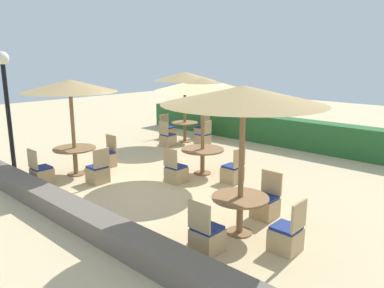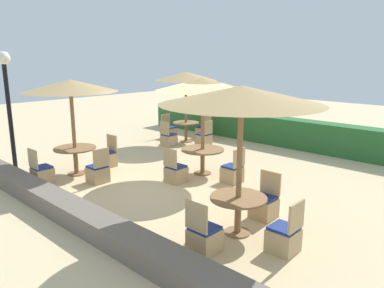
{
  "view_description": "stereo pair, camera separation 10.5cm",
  "coord_description": "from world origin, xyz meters",
  "px_view_note": "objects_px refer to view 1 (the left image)",
  "views": [
    {
      "loc": [
        6.58,
        -6.56,
        3.19
      ],
      "look_at": [
        0.0,
        0.6,
        0.9
      ],
      "focal_mm": 35.0,
      "sensor_mm": 36.0,
      "label": 1
    },
    {
      "loc": [
        6.66,
        -6.49,
        3.19
      ],
      "look_at": [
        0.0,
        0.6,
        0.9
      ],
      "focal_mm": 35.0,
      "sensor_mm": 36.0,
      "label": 2
    }
  ],
  "objects_px": {
    "patio_chair_front_left_north": "(107,158)",
    "patio_chair_back_left_east": "(203,139)",
    "patio_chair_front_left_east": "(98,173)",
    "patio_chair_front_right_south": "(207,237)",
    "round_table_front_right": "(240,205)",
    "round_table_back_left": "(185,127)",
    "patio_chair_front_right_east": "(287,237)",
    "parasol_front_left": "(70,86)",
    "round_table_center": "(202,153)",
    "round_table_front_left": "(75,153)",
    "parasol_center": "(203,85)",
    "patio_chair_back_left_south": "(168,139)",
    "patio_chair_back_left_north": "(202,131)",
    "patio_chair_center_east": "(233,172)",
    "parasol_back_left": "(185,77)",
    "lamp_post": "(5,88)",
    "patio_chair_back_left_west": "(168,131)",
    "patio_chair_front_right_north": "(266,205)",
    "parasol_front_right": "(244,96)",
    "patio_chair_center_south": "(176,173)",
    "patio_chair_front_left_south": "(41,174)"
  },
  "relations": [
    {
      "from": "patio_chair_front_left_north",
      "to": "patio_chair_back_left_east",
      "type": "height_order",
      "value": "same"
    },
    {
      "from": "patio_chair_front_left_east",
      "to": "patio_chair_front_right_south",
      "type": "relative_size",
      "value": 1.0
    },
    {
      "from": "patio_chair_front_left_east",
      "to": "round_table_front_right",
      "type": "distance_m",
      "value": 4.35
    },
    {
      "from": "round_table_back_left",
      "to": "patio_chair_front_right_east",
      "type": "bearing_deg",
      "value": -34.78
    },
    {
      "from": "parasol_front_left",
      "to": "round_table_center",
      "type": "distance_m",
      "value": 3.95
    },
    {
      "from": "round_table_front_left",
      "to": "parasol_center",
      "type": "height_order",
      "value": "parasol_center"
    },
    {
      "from": "round_table_front_left",
      "to": "patio_chair_back_left_south",
      "type": "relative_size",
      "value": 1.22
    },
    {
      "from": "patio_chair_back_left_north",
      "to": "patio_chair_center_east",
      "type": "bearing_deg",
      "value": 139.36
    },
    {
      "from": "patio_chair_back_left_east",
      "to": "patio_chair_back_left_north",
      "type": "bearing_deg",
      "value": 42.27
    },
    {
      "from": "parasol_back_left",
      "to": "patio_chair_back_left_north",
      "type": "xyz_separation_m",
      "value": [
        -0.02,
        1.02,
        -2.19
      ]
    },
    {
      "from": "patio_chair_front_left_east",
      "to": "lamp_post",
      "type": "bearing_deg",
      "value": 110.12
    },
    {
      "from": "patio_chair_front_left_east",
      "to": "patio_chair_back_left_west",
      "type": "height_order",
      "value": "same"
    },
    {
      "from": "patio_chair_front_left_east",
      "to": "patio_chair_front_right_north",
      "type": "bearing_deg",
      "value": -75.88
    },
    {
      "from": "parasol_front_right",
      "to": "round_table_front_right",
      "type": "relative_size",
      "value": 2.74
    },
    {
      "from": "lamp_post",
      "to": "patio_chair_front_left_north",
      "type": "xyz_separation_m",
      "value": [
        1.68,
        1.99,
        -2.09
      ]
    },
    {
      "from": "patio_chair_center_south",
      "to": "patio_chair_back_left_west",
      "type": "distance_m",
      "value": 5.45
    },
    {
      "from": "patio_chair_center_south",
      "to": "patio_chair_center_east",
      "type": "bearing_deg",
      "value": 43.48
    },
    {
      "from": "lamp_post",
      "to": "round_table_front_right",
      "type": "xyz_separation_m",
      "value": [
        7.07,
        1.15,
        -1.79
      ]
    },
    {
      "from": "patio_chair_center_south",
      "to": "round_table_back_left",
      "type": "height_order",
      "value": "patio_chair_center_south"
    },
    {
      "from": "round_table_back_left",
      "to": "parasol_front_right",
      "type": "bearing_deg",
      "value": -38.8
    },
    {
      "from": "patio_chair_back_left_west",
      "to": "parasol_front_left",
      "type": "bearing_deg",
      "value": 17.41
    },
    {
      "from": "patio_chair_front_right_east",
      "to": "round_table_front_left",
      "type": "bearing_deg",
      "value": 91.45
    },
    {
      "from": "patio_chair_center_south",
      "to": "parasol_back_left",
      "type": "bearing_deg",
      "value": 130.8
    },
    {
      "from": "parasol_front_left",
      "to": "patio_chair_front_left_east",
      "type": "height_order",
      "value": "parasol_front_left"
    },
    {
      "from": "patio_chair_front_right_south",
      "to": "patio_chair_center_east",
      "type": "bearing_deg",
      "value": 119.69
    },
    {
      "from": "parasol_center",
      "to": "parasol_front_right",
      "type": "bearing_deg",
      "value": -38.14
    },
    {
      "from": "round_table_back_left",
      "to": "patio_chair_back_left_east",
      "type": "bearing_deg",
      "value": -0.91
    },
    {
      "from": "parasol_front_left",
      "to": "patio_chair_center_south",
      "type": "relative_size",
      "value": 2.79
    },
    {
      "from": "patio_chair_front_left_east",
      "to": "parasol_center",
      "type": "distance_m",
      "value": 3.57
    },
    {
      "from": "patio_chair_back_left_west",
      "to": "patio_chair_front_right_south",
      "type": "height_order",
      "value": "same"
    },
    {
      "from": "parasol_back_left",
      "to": "patio_chair_back_left_west",
      "type": "height_order",
      "value": "parasol_back_left"
    },
    {
      "from": "patio_chair_center_south",
      "to": "patio_chair_back_left_north",
      "type": "bearing_deg",
      "value": 124.06
    },
    {
      "from": "round_table_back_left",
      "to": "round_table_center",
      "type": "bearing_deg",
      "value": -39.41
    },
    {
      "from": "patio_chair_front_left_south",
      "to": "patio_chair_front_left_east",
      "type": "height_order",
      "value": "same"
    },
    {
      "from": "parasol_center",
      "to": "patio_chair_back_left_north",
      "type": "xyz_separation_m",
      "value": [
        -3.13,
        3.57,
        -2.19
      ]
    },
    {
      "from": "patio_chair_center_east",
      "to": "patio_chair_back_left_west",
      "type": "distance_m",
      "value": 5.77
    },
    {
      "from": "patio_chair_front_left_east",
      "to": "patio_chair_back_left_north",
      "type": "bearing_deg",
      "value": 15.41
    },
    {
      "from": "patio_chair_back_left_south",
      "to": "patio_chair_back_left_east",
      "type": "xyz_separation_m",
      "value": [
        0.9,
        0.92,
        0.0
      ]
    },
    {
      "from": "round_table_front_left",
      "to": "patio_chair_front_left_east",
      "type": "distance_m",
      "value": 1.1
    },
    {
      "from": "patio_chair_front_left_north",
      "to": "parasol_center",
      "type": "bearing_deg",
      "value": -151.04
    },
    {
      "from": "parasol_front_left",
      "to": "parasol_back_left",
      "type": "xyz_separation_m",
      "value": [
        -0.59,
        4.98,
        0.04
      ]
    },
    {
      "from": "patio_chair_center_east",
      "to": "patio_chair_front_right_east",
      "type": "bearing_deg",
      "value": -129.01
    },
    {
      "from": "patio_chair_back_left_north",
      "to": "round_table_front_right",
      "type": "distance_m",
      "value": 8.35
    },
    {
      "from": "round_table_front_left",
      "to": "lamp_post",
      "type": "bearing_deg",
      "value": -150.1
    },
    {
      "from": "patio_chair_front_left_south",
      "to": "parasol_back_left",
      "type": "distance_m",
      "value": 6.4
    },
    {
      "from": "parasol_front_right",
      "to": "patio_chair_front_right_north",
      "type": "relative_size",
      "value": 3.06
    },
    {
      "from": "round_table_front_right",
      "to": "patio_chair_front_right_south",
      "type": "xyz_separation_m",
      "value": [
        -0.0,
        -0.93,
        -0.29
      ]
    },
    {
      "from": "parasol_front_left",
      "to": "patio_chair_center_east",
      "type": "xyz_separation_m",
      "value": [
        3.57,
        2.41,
        -2.16
      ]
    },
    {
      "from": "round_table_center",
      "to": "patio_chair_center_south",
      "type": "distance_m",
      "value": 1.08
    },
    {
      "from": "round_table_front_left",
      "to": "patio_chair_back_left_south",
      "type": "bearing_deg",
      "value": 98.04
    }
  ]
}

